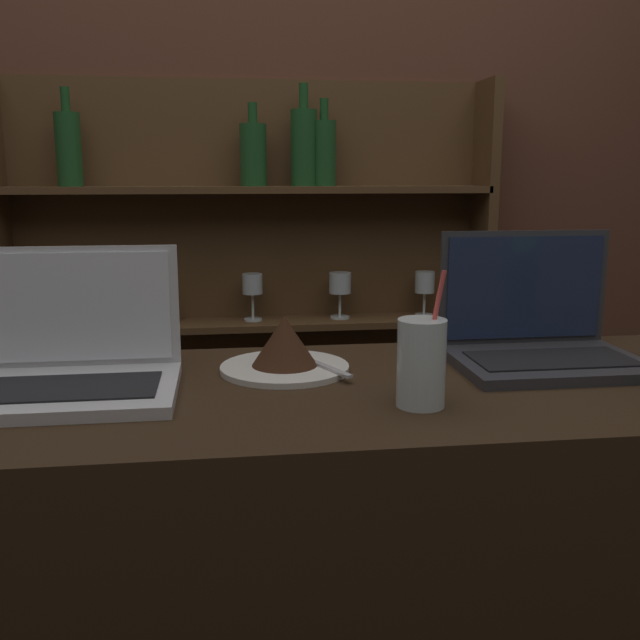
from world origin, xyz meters
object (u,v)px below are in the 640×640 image
at_px(laptop_near, 61,363).
at_px(laptop_far, 540,336).
at_px(cake_plate, 285,350).
at_px(water_glass, 421,363).

xyz_separation_m(laptop_near, laptop_far, (0.79, 0.06, 0.00)).
xyz_separation_m(laptop_far, cake_plate, (-0.45, 0.00, -0.01)).
bearing_deg(cake_plate, laptop_near, -169.17).
xyz_separation_m(laptop_far, water_glass, (-0.27, -0.21, 0.02)).
distance_m(laptop_far, cake_plate, 0.45).
bearing_deg(laptop_far, laptop_near, -175.49).
xyz_separation_m(laptop_near, water_glass, (0.52, -0.14, 0.02)).
relative_size(laptop_far, water_glass, 1.63).
bearing_deg(water_glass, laptop_far, 37.18).
distance_m(laptop_far, water_glass, 0.34).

